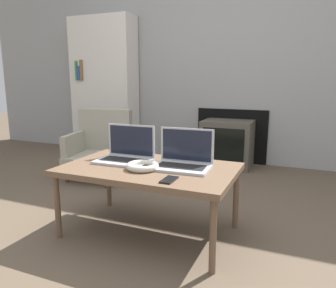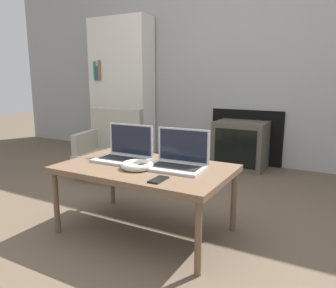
{
  "view_description": "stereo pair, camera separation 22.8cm",
  "coord_description": "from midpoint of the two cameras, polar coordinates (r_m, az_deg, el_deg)",
  "views": [
    {
      "loc": [
        0.87,
        -1.59,
        0.98
      ],
      "look_at": [
        0.0,
        0.48,
        0.53
      ],
      "focal_mm": 35.0,
      "sensor_mm": 36.0,
      "label": 1
    },
    {
      "loc": [
        1.08,
        -1.49,
        0.98
      ],
      "look_at": [
        0.0,
        0.48,
        0.53
      ],
      "focal_mm": 35.0,
      "sensor_mm": 36.0,
      "label": 2
    }
  ],
  "objects": [
    {
      "name": "bookshelf",
      "position": [
        4.37,
        -12.51,
        9.68
      ],
      "size": [
        0.84,
        0.32,
        1.73
      ],
      "color": "silver",
      "rests_on": "ground_plane"
    },
    {
      "name": "tv",
      "position": [
        3.69,
        8.55,
        0.06
      ],
      "size": [
        0.54,
        0.41,
        0.52
      ],
      "color": "#4C473D",
      "rests_on": "ground_plane"
    },
    {
      "name": "wall_back",
      "position": [
        3.9,
        8.72,
        15.85
      ],
      "size": [
        7.0,
        0.08,
        2.6
      ],
      "color": "#999999",
      "rests_on": "ground_plane"
    },
    {
      "name": "armchair",
      "position": [
        3.34,
        -13.49,
        -0.01
      ],
      "size": [
        0.63,
        0.62,
        0.67
      ],
      "rotation": [
        0.0,
        0.0,
        0.2
      ],
      "color": "gray",
      "rests_on": "ground_plane"
    },
    {
      "name": "headphones",
      "position": [
        1.99,
        -7.77,
        -3.87
      ],
      "size": [
        0.2,
        0.2,
        0.04
      ],
      "color": "beige",
      "rests_on": "table"
    },
    {
      "name": "phone",
      "position": [
        1.76,
        -3.55,
        -6.29
      ],
      "size": [
        0.06,
        0.13,
        0.01
      ],
      "color": "black",
      "rests_on": "table"
    },
    {
      "name": "table",
      "position": [
        2.06,
        -6.48,
        -4.9
      ],
      "size": [
        1.06,
        0.65,
        0.44
      ],
      "color": "brown",
      "rests_on": "ground_plane"
    },
    {
      "name": "laptop_left",
      "position": [
        2.19,
        -10.24,
        -1.65
      ],
      "size": [
        0.35,
        0.25,
        0.23
      ],
      "rotation": [
        0.0,
        0.0,
        0.02
      ],
      "color": "#B2B2B7",
      "rests_on": "table"
    },
    {
      "name": "ground_plane",
      "position": [
        2.07,
        -8.72,
        -16.98
      ],
      "size": [
        14.0,
        14.0,
        0.0
      ],
      "primitive_type": "plane",
      "color": "brown"
    },
    {
      "name": "laptop_right",
      "position": [
        2.01,
        -0.59,
        -2.69
      ],
      "size": [
        0.36,
        0.25,
        0.23
      ],
      "rotation": [
        0.0,
        0.0,
        0.05
      ],
      "color": "#B2B2B7",
      "rests_on": "table"
    }
  ]
}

